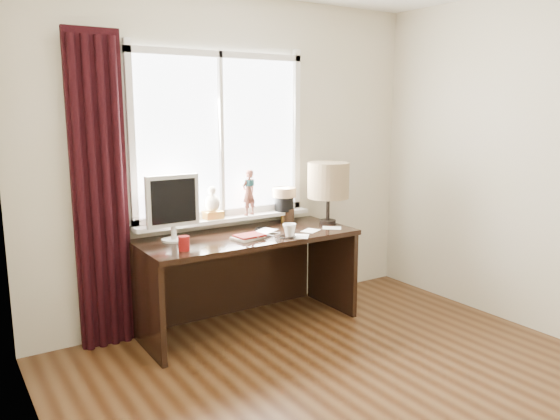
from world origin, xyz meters
TOP-DOWN VIEW (x-y plane):
  - floor at (0.00, 0.00)m, footprint 3.50×4.00m
  - wall_back at (0.00, 2.00)m, footprint 3.50×0.00m
  - wall_left at (-1.75, 0.00)m, footprint 0.00×4.00m
  - laptop at (-0.02, 1.56)m, footprint 0.38×0.33m
  - mug at (0.14, 1.42)m, footprint 0.14×0.14m
  - red_cup at (-0.70, 1.45)m, footprint 0.08×0.08m
  - window at (-0.13, 1.95)m, footprint 1.52×0.23m
  - curtain at (-1.13, 1.91)m, footprint 0.38×0.09m
  - desk at (-0.10, 1.73)m, footprint 1.70×0.70m
  - monitor at (-0.66, 1.76)m, footprint 0.40×0.18m
  - notebook_stack at (-0.16, 1.51)m, footprint 0.25×0.21m
  - brush_holder at (0.42, 1.83)m, footprint 0.09×0.09m
  - icon_frame at (0.40, 1.85)m, footprint 0.10×0.02m
  - table_lamp at (0.68, 1.63)m, footprint 0.35×0.35m
  - loose_papers at (0.40, 1.43)m, footprint 0.57×0.29m
  - desk_cables at (0.10, 1.58)m, footprint 0.20×0.50m

SIDE VIEW (x-z plane):
  - floor at x=0.00m, z-range 0.00..0.00m
  - desk at x=-0.10m, z-range 0.13..0.88m
  - loose_papers at x=0.40m, z-range 0.75..0.75m
  - desk_cables at x=0.10m, z-range 0.75..0.76m
  - laptop at x=-0.02m, z-range 0.75..0.78m
  - notebook_stack at x=-0.16m, z-range 0.75..0.78m
  - red_cup at x=-0.70m, z-range 0.75..0.85m
  - mug at x=0.14m, z-range 0.75..0.85m
  - brush_holder at x=0.42m, z-range 0.69..0.94m
  - icon_frame at x=0.40m, z-range 0.75..0.88m
  - monitor at x=-0.66m, z-range 0.78..1.27m
  - table_lamp at x=0.68m, z-range 0.85..1.37m
  - curtain at x=-1.13m, z-range -0.01..2.24m
  - wall_back at x=0.00m, z-range 0.00..2.60m
  - wall_left at x=-1.75m, z-range 0.00..2.60m
  - window at x=-0.13m, z-range 0.61..2.01m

